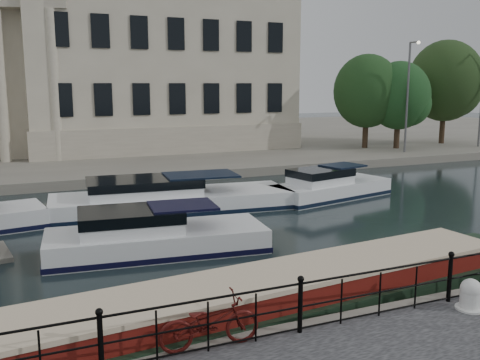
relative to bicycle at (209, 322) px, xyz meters
name	(u,v)px	position (x,y,z in m)	size (l,w,h in m)	color
ground_plane	(254,315)	(1.93, 2.13, -1.08)	(160.00, 160.00, 0.00)	black
far_bank	(73,144)	(1.93, 41.13, -0.80)	(120.00, 42.00, 0.55)	#6B665B
railing	(300,302)	(1.93, -0.12, 0.12)	(24.14, 0.14, 1.22)	black
civic_building	(61,66)	(0.93, 36.84, 5.96)	(53.55, 31.84, 16.85)	#ADA38C
lamp_posts	(447,94)	(27.93, 22.83, 3.72)	(8.24, 1.55, 8.07)	#59595B
bicycle	(209,322)	(0.00, 0.00, 0.00)	(0.70, 2.00, 1.05)	#440F0C
mooring_bollard	(470,295)	(6.04, -0.65, -0.19)	(0.64, 0.64, 0.72)	silver
narrowboat	(272,308)	(2.13, 1.56, -0.71)	(17.06, 3.76, 1.61)	black
cabin_cruisers	(156,212)	(2.10, 12.13, -0.71)	(24.23, 9.43, 1.99)	silver
trees	(415,89)	(27.40, 25.78, 4.07)	(13.82, 6.84, 8.73)	black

